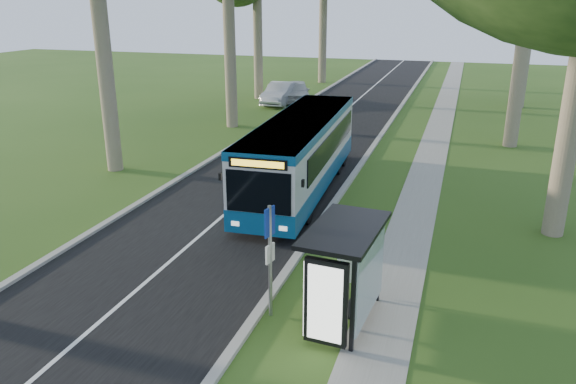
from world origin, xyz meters
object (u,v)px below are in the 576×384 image
bus (301,154)px  car_silver (280,93)px  bus_stop_sign (270,250)px  litter_bin (354,234)px  bus_shelter (347,264)px  car_white (297,91)px

bus → car_silver: size_ratio=2.38×
bus_stop_sign → litter_bin: size_ratio=2.82×
bus_shelter → car_silver: bearing=116.1°
car_white → car_silver: car_silver is taller
bus → bus_stop_sign: size_ratio=3.91×
bus_shelter → litter_bin: size_ratio=2.87×
bus_stop_sign → car_white: bus_stop_sign is taller
litter_bin → car_white: (-9.24, 24.79, 0.25)m
car_white → bus_stop_sign: bearing=-92.9°
bus_shelter → litter_bin: 4.59m
bus_stop_sign → car_white: (-8.07, 29.13, -1.00)m
litter_bin → bus_stop_sign: bearing=-105.2°
car_white → car_silver: (-0.87, -1.41, 0.01)m
bus_stop_sign → bus_shelter: bearing=11.8°
bus_shelter → car_silver: size_ratio=0.62×
bus → bus_shelter: bus is taller
car_silver → bus_stop_sign: bearing=-72.5°
bus_stop_sign → litter_bin: 4.67m
bus_stop_sign → bus_shelter: bus_stop_sign is taller
car_silver → litter_bin: bearing=-67.0°
bus_shelter → litter_bin: bearing=103.5°
litter_bin → car_silver: bearing=113.4°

